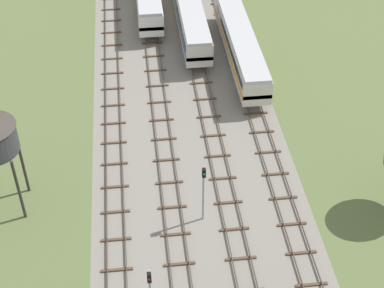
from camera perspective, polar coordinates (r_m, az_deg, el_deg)
name	(u,v)px	position (r m, az deg, el deg)	size (l,w,h in m)	color
ground_plane	(174,53)	(69.38, -1.74, 8.70)	(480.00, 480.00, 0.00)	#5B6B3D
ballast_bed	(174,53)	(69.38, -1.74, 8.70)	(18.20, 176.00, 0.01)	gray
track_far_left	(112,51)	(70.05, -7.68, 8.79)	(2.40, 126.00, 0.29)	#47382D
track_left	(153,49)	(70.04, -3.77, 9.08)	(2.40, 126.00, 0.29)	#47382D
track_centre_left	(193,46)	(70.36, 0.12, 9.33)	(2.40, 126.00, 0.29)	#47382D
track_centre	(233,44)	(70.99, 3.97, 9.53)	(2.40, 126.00, 0.29)	#47382D
diesel_railcar_centre_near	(240,42)	(66.58, 4.62, 9.72)	(2.96, 20.50, 3.80)	beige
diesel_railcar_centre_left_mid	(190,12)	(72.53, -0.24, 12.56)	(2.96, 20.50, 3.80)	beige
signal_post_nearest	(203,187)	(46.53, 1.11, -4.16)	(0.28, 0.47, 5.76)	gray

